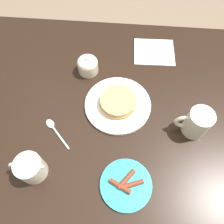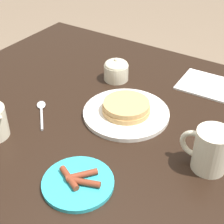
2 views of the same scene
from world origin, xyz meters
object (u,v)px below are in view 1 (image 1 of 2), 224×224
side_plate_bacon (126,184)px  spoon (54,129)px  coffee_mug (196,123)px  napkin (154,52)px  sugar_bowl (88,65)px  creamer_pitcher (31,168)px  pancake_plate (118,103)px

side_plate_bacon → spoon: 0.30m
coffee_mug → napkin: (0.12, -0.34, -0.05)m
side_plate_bacon → spoon: (0.25, -0.16, -0.00)m
coffee_mug → spoon: (0.46, 0.04, -0.05)m
coffee_mug → sugar_bowl: coffee_mug is taller
creamer_pitcher → sugar_bowl: bearing=-105.0°
side_plate_bacon → napkin: 0.55m
pancake_plate → side_plate_bacon: bearing=99.0°
pancake_plate → napkin: 0.30m
side_plate_bacon → creamer_pitcher: 0.28m
napkin → pancake_plate: bearing=63.8°
side_plate_bacon → napkin: (-0.09, -0.54, -0.00)m
pancake_plate → spoon: pancake_plate is taller
side_plate_bacon → coffee_mug: bearing=-136.5°
pancake_plate → spoon: 0.24m
pancake_plate → sugar_bowl: size_ratio=3.04×
side_plate_bacon → napkin: size_ratio=0.92×
creamer_pitcher → sugar_bowl: size_ratio=1.52×
pancake_plate → creamer_pitcher: size_ratio=2.00×
coffee_mug → spoon: 0.47m
sugar_bowl → spoon: size_ratio=0.71×
creamer_pitcher → napkin: 0.64m
coffee_mug → side_plate_bacon: bearing=43.5°
side_plate_bacon → sugar_bowl: (0.17, -0.42, 0.03)m
napkin → creamer_pitcher: bearing=55.0°
pancake_plate → coffee_mug: (-0.26, 0.07, 0.04)m
pancake_plate → spoon: size_ratio=2.16×
sugar_bowl → spoon: (0.08, 0.26, -0.03)m
pancake_plate → napkin: (-0.13, -0.27, -0.01)m
creamer_pitcher → sugar_bowl: creamer_pitcher is taller
coffee_mug → sugar_bowl: 0.44m
sugar_bowl → creamer_pitcher: bearing=75.0°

